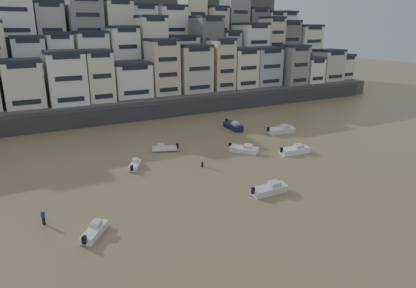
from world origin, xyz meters
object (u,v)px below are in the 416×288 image
person_pink (202,161)px  boat_g (281,129)px  boat_h (165,147)px  boat_d (295,149)px  boat_i (233,125)px  boat_j (94,230)px  boat_f (135,164)px  boat_a (269,188)px  person_blue (43,217)px  boat_e (244,149)px

person_pink → boat_g: bearing=21.7°
boat_h → boat_d: boat_d is taller
boat_i → boat_d: (0.71, -18.29, -0.09)m
boat_i → boat_g: bearing=45.7°
boat_g → boat_j: boat_g is taller
boat_f → boat_a: 20.99m
boat_a → person_blue: bearing=168.5°
boat_d → boat_h: bearing=153.8°
boat_a → boat_e: bearing=67.8°
boat_d → person_blue: person_blue is taller
boat_e → boat_j: boat_e is taller
boat_h → person_blue: 26.88m
boat_h → person_blue: person_blue is taller
boat_e → boat_g: (13.22, 6.44, 0.13)m
boat_j → boat_g: bearing=-25.5°
boat_f → boat_d: bearing=-74.2°
boat_h → person_pink: size_ratio=2.64×
boat_f → boat_a: (12.25, -17.04, 0.17)m
boat_i → boat_d: size_ratio=1.12×
boat_g → person_pink: size_ratio=3.58×
boat_f → boat_i: bearing=-34.8°
boat_e → person_blue: 33.69m
boat_h → person_pink: bearing=123.9°
boat_h → boat_g: bearing=-160.7°
boat_a → boat_h: (-5.27, 22.33, -0.11)m
boat_f → boat_g: bearing=-52.2°
person_blue → boat_f: bearing=40.2°
boat_a → boat_d: 17.13m
boat_e → person_blue: person_blue is taller
boat_j → boat_a: bearing=-53.9°
boat_g → boat_h: bearing=-173.9°
boat_i → boat_h: boat_i is taller
boat_f → boat_i: size_ratio=0.66×
boat_h → person_blue: (-20.84, -16.99, 0.24)m
boat_a → boat_d: boat_d is taller
boat_i → boat_e: 15.35m
boat_i → boat_h: bearing=-66.0°
boat_d → person_pink: size_ratio=3.24×
boat_f → person_blue: person_blue is taller
boat_f → boat_d: 26.47m
boat_g → person_blue: person_blue is taller
boat_i → boat_a: bearing=-19.9°
boat_g → person_blue: (-45.48, -16.16, 0.02)m
boat_e → boat_g: bearing=80.0°
person_blue → person_pink: 24.14m
boat_e → boat_h: size_ratio=1.16×
boat_e → boat_h: (-11.42, 7.27, -0.10)m
boat_i → boat_a: size_ratio=1.17×
boat_g → person_blue: 48.26m
boat_g → person_pink: bearing=-150.3°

